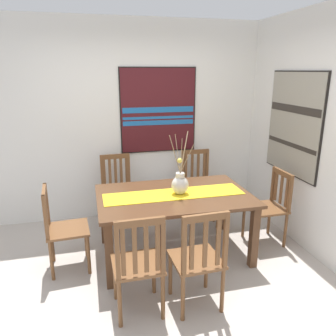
{
  "coord_description": "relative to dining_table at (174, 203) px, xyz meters",
  "views": [
    {
      "loc": [
        -0.61,
        -2.73,
        2.03
      ],
      "look_at": [
        0.23,
        0.68,
        1.0
      ],
      "focal_mm": 35.36,
      "sensor_mm": 36.0,
      "label": 1
    }
  ],
  "objects": [
    {
      "name": "painting_on_back_wall",
      "position": [
        0.1,
        1.25,
        0.87
      ],
      "size": [
        1.06,
        0.05,
        1.16
      ],
      "color": "black"
    },
    {
      "name": "table_runner",
      "position": [
        -0.0,
        -0.0,
        0.1
      ],
      "size": [
        1.53,
        0.36,
        0.01
      ],
      "primitive_type": "cube",
      "color": "gold",
      "rests_on": "dining_table"
    },
    {
      "name": "chair_3",
      "position": [
        -0.02,
        -0.92,
        -0.14
      ],
      "size": [
        0.44,
        0.44,
        0.96
      ],
      "color": "brown",
      "rests_on": "ground_plane"
    },
    {
      "name": "wall_back",
      "position": [
        -0.27,
        1.31,
        0.72
      ],
      "size": [
        6.4,
        0.12,
        2.7
      ],
      "primitive_type": "cube",
      "color": "silver",
      "rests_on": "ground_plane"
    },
    {
      "name": "painting_on_side_wall",
      "position": [
        1.53,
        0.18,
        0.79
      ],
      "size": [
        0.05,
        1.02,
        1.23
      ],
      "color": "black"
    },
    {
      "name": "chair_4",
      "position": [
        1.19,
        0.0,
        -0.16
      ],
      "size": [
        0.42,
        0.42,
        0.9
      ],
      "color": "brown",
      "rests_on": "ground_plane"
    },
    {
      "name": "centerpiece_vase",
      "position": [
        0.07,
        -0.01,
        0.22
      ],
      "size": [
        0.28,
        0.25,
        0.67
      ],
      "color": "silver",
      "rests_on": "dining_table"
    },
    {
      "name": "ground_plane",
      "position": [
        -0.27,
        -0.55,
        -0.64
      ],
      "size": [
        6.4,
        6.4,
        0.03
      ],
      "primitive_type": "cube",
      "color": "#B2A89E"
    },
    {
      "name": "dining_table",
      "position": [
        0.0,
        0.0,
        0.0
      ],
      "size": [
        1.67,
        1.07,
        0.73
      ],
      "color": "#51331E",
      "rests_on": "ground_plane"
    },
    {
      "name": "chair_2",
      "position": [
        -0.54,
        -0.88,
        -0.14
      ],
      "size": [
        0.43,
        0.43,
        0.95
      ],
      "color": "brown",
      "rests_on": "ground_plane"
    },
    {
      "name": "chair_1",
      "position": [
        -1.2,
        -0.01,
        -0.16
      ],
      "size": [
        0.45,
        0.45,
        0.91
      ],
      "color": "brown",
      "rests_on": "ground_plane"
    },
    {
      "name": "chair_5",
      "position": [
        -0.54,
        0.92,
        -0.13
      ],
      "size": [
        0.44,
        0.44,
        0.96
      ],
      "color": "brown",
      "rests_on": "ground_plane"
    },
    {
      "name": "chair_0",
      "position": [
        0.59,
        0.93,
        -0.14
      ],
      "size": [
        0.44,
        0.44,
        0.96
      ],
      "color": "brown",
      "rests_on": "ground_plane"
    }
  ]
}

